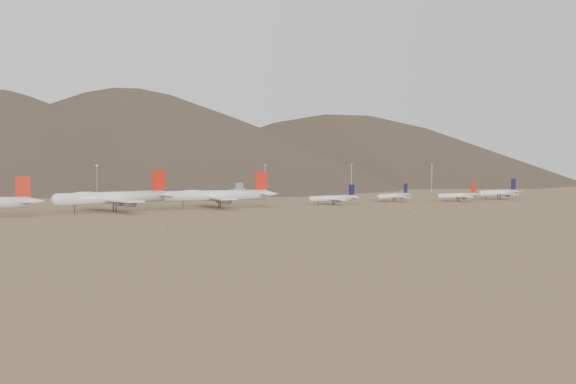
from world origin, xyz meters
name	(u,v)px	position (x,y,z in m)	size (l,w,h in m)	color
ground	(268,210)	(0.00, 0.00, 0.00)	(3000.00, 3000.00, 0.00)	#93734C
mountain_ridge	(46,88)	(0.00, 900.00, 150.00)	(4400.00, 1000.00, 300.00)	#46382A
widebody_centre	(113,197)	(-82.24, 31.46, 7.96)	(76.02, 60.03, 23.10)	silver
widebody_east	(218,195)	(-17.66, 35.09, 7.54)	(73.64, 56.78, 21.87)	silver
narrowbody_a	(334,198)	(61.01, 30.43, 4.18)	(39.04, 28.04, 12.88)	silver
narrowbody_b	(394,196)	(115.21, 40.55, 4.01)	(35.96, 26.82, 12.35)	silver
narrowbody_c	(459,196)	(156.86, 22.39, 4.11)	(38.40, 27.55, 12.67)	silver
narrowbody_d	(499,193)	(200.46, 29.58, 4.90)	(45.47, 33.12, 15.09)	silver
control_tower	(238,192)	(30.00, 120.00, 5.32)	(8.00, 8.00, 12.00)	gray
mast_west	(97,181)	(-70.54, 134.25, 14.20)	(2.00, 0.60, 25.70)	gray
mast_centre	(265,180)	(48.70, 112.16, 14.20)	(2.00, 0.60, 25.70)	gray
mast_east	(351,178)	(136.46, 133.31, 14.20)	(2.00, 0.60, 25.70)	gray
mast_far_east	(432,177)	(211.07, 123.69, 14.20)	(2.00, 0.60, 25.70)	gray
desert_scrub	(347,220)	(6.89, -77.09, 0.31)	(445.60, 168.34, 0.91)	brown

